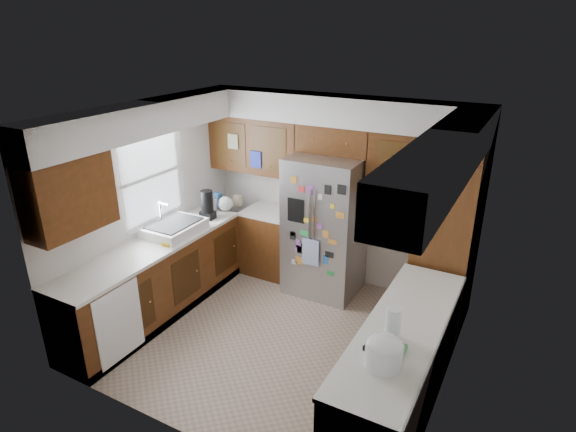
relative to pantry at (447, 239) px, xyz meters
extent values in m
plane|color=tan|center=(-1.50, -1.15, -1.07)|extent=(3.60, 3.60, 0.00)
cube|color=silver|center=(-1.50, 0.45, 0.18)|extent=(3.60, 0.04, 2.50)
cube|color=silver|center=(-3.30, -1.15, 0.18)|extent=(0.04, 3.20, 2.50)
cube|color=silver|center=(0.30, -1.15, 0.18)|extent=(0.04, 3.20, 2.50)
cube|color=silver|center=(-1.50, -2.75, 0.18)|extent=(3.60, 0.04, 2.50)
cube|color=white|center=(-1.50, -1.15, 1.43)|extent=(3.60, 3.20, 0.02)
cube|color=silver|center=(-1.50, 0.26, 1.25)|extent=(3.60, 0.38, 0.35)
cube|color=silver|center=(-3.11, -1.15, 1.25)|extent=(0.38, 3.20, 0.35)
cube|color=silver|center=(0.11, -1.15, 1.25)|extent=(0.38, 3.20, 0.35)
cube|color=#41270C|center=(-2.63, 0.28, 0.70)|extent=(1.33, 0.34, 0.75)
cube|color=#41270C|center=(-0.36, 0.28, 0.70)|extent=(1.33, 0.34, 0.75)
cube|color=#41270C|center=(-3.13, -2.30, 0.70)|extent=(0.34, 0.85, 0.75)
cube|color=white|center=(-3.29, -1.05, 0.53)|extent=(0.02, 0.90, 1.05)
cube|color=white|center=(-3.25, -1.05, 0.53)|extent=(0.01, 1.02, 1.15)
cube|color=#1D2CAB|center=(-2.54, 0.09, 0.55)|extent=(0.16, 0.02, 0.22)
cube|color=beige|center=(-2.88, 0.09, 0.75)|extent=(0.16, 0.02, 0.20)
cube|color=#41270C|center=(-3.00, -1.45, -0.64)|extent=(0.60, 2.60, 0.88)
cube|color=#41270C|center=(-2.33, 0.15, -0.64)|extent=(0.75, 0.60, 0.88)
cube|color=white|center=(-3.00, -1.45, -0.17)|extent=(0.63, 2.60, 0.04)
cube|color=white|center=(-2.33, 0.15, -0.17)|extent=(0.75, 0.60, 0.04)
cube|color=black|center=(-3.00, -1.45, -1.02)|extent=(0.60, 2.60, 0.10)
cube|color=white|center=(-2.69, -2.30, -0.61)|extent=(0.01, 0.58, 0.80)
cube|color=#41270C|center=(0.00, -1.62, -0.64)|extent=(0.60, 2.25, 0.88)
cube|color=white|center=(0.00, -1.62, -0.17)|extent=(0.63, 2.25, 0.04)
cube|color=black|center=(0.00, -1.62, -1.02)|extent=(0.60, 2.25, 0.10)
cube|color=#41270C|center=(0.00, 0.00, 0.00)|extent=(0.60, 0.90, 2.15)
cube|color=gray|center=(-1.50, 0.05, -0.17)|extent=(0.90, 0.75, 1.80)
cylinder|color=silver|center=(-1.53, -0.34, -0.02)|extent=(0.02, 0.02, 0.90)
cylinder|color=silver|center=(-1.47, -0.34, -0.02)|extent=(0.02, 0.02, 0.90)
cube|color=black|center=(-1.72, -0.33, 0.12)|extent=(0.22, 0.01, 0.30)
cube|color=white|center=(-1.50, -0.35, -0.38)|extent=(0.22, 0.01, 0.34)
cube|color=black|center=(-1.14, -0.33, 0.48)|extent=(0.11, 0.00, 0.11)
cube|color=white|center=(-1.74, -0.33, -0.57)|extent=(0.07, 0.00, 0.06)
cube|color=yellow|center=(-1.57, -0.33, 0.03)|extent=(0.09, 0.00, 0.06)
cube|color=orange|center=(-1.76, -0.33, -0.19)|extent=(0.06, 0.00, 0.05)
cube|color=orange|center=(-1.67, -0.33, -0.54)|extent=(0.11, 0.00, 0.10)
cube|color=orange|center=(-1.23, -0.33, -0.18)|extent=(0.11, 0.00, 0.06)
cube|color=orange|center=(-1.75, -0.33, 0.51)|extent=(0.08, 0.00, 0.09)
cube|color=red|center=(-1.65, -0.33, 0.41)|extent=(0.08, 0.00, 0.07)
cube|color=orange|center=(-1.15, -0.33, 0.17)|extent=(0.11, 0.00, 0.08)
cube|color=orange|center=(-1.32, -0.33, -0.10)|extent=(0.08, 0.00, 0.10)
cube|color=white|center=(-1.40, -0.33, 0.35)|extent=(0.06, 0.00, 0.07)
cube|color=blue|center=(-1.31, -0.33, -0.44)|extent=(0.07, 0.00, 0.12)
cube|color=orange|center=(-1.47, -0.33, 0.06)|extent=(0.06, 0.00, 0.06)
cube|color=black|center=(-1.65, -0.33, -0.39)|extent=(0.09, 0.00, 0.09)
cube|color=#8C4C99|center=(-1.68, -0.33, -0.37)|extent=(0.09, 0.00, 0.09)
cube|color=black|center=(-1.62, -0.33, -0.32)|extent=(0.05, 0.00, 0.06)
cube|color=black|center=(-1.76, -0.33, -0.21)|extent=(0.08, 0.00, 0.11)
cube|color=green|center=(-1.24, -0.33, -0.61)|extent=(0.09, 0.00, 0.06)
cube|color=#8C4C99|center=(-1.40, -0.33, -0.01)|extent=(0.08, 0.00, 0.07)
cube|color=black|center=(-1.31, -0.33, 0.45)|extent=(0.08, 0.00, 0.11)
cube|color=yellow|center=(-1.25, -0.33, 0.26)|extent=(0.06, 0.00, 0.06)
cube|color=#8C4C99|center=(-1.69, -0.33, -0.31)|extent=(0.06, 0.00, 0.10)
cube|color=#8C4C99|center=(-1.53, -0.33, 0.42)|extent=(0.09, 0.00, 0.12)
cube|color=green|center=(-1.60, -0.33, -0.15)|extent=(0.11, 0.00, 0.06)
cube|color=black|center=(-1.26, -0.33, -0.36)|extent=(0.11, 0.00, 0.07)
cube|color=#41270C|center=(-1.50, 0.28, 0.90)|extent=(0.96, 0.34, 0.35)
sphere|color=#1E2DBC|center=(-1.64, 0.30, 1.23)|extent=(0.31, 0.31, 0.31)
cylinder|color=black|center=(-1.35, 0.29, 1.16)|extent=(0.28, 0.28, 0.16)
ellipsoid|color=#333338|center=(-1.35, 0.29, 1.24)|extent=(0.26, 0.26, 0.12)
cube|color=white|center=(-3.00, -1.05, -0.09)|extent=(0.52, 0.70, 0.12)
cube|color=black|center=(-3.00, -1.05, -0.03)|extent=(0.44, 0.60, 0.02)
cylinder|color=silver|center=(-3.20, -1.05, 0.07)|extent=(0.02, 0.02, 0.30)
cylinder|color=silver|center=(-3.14, -1.05, 0.20)|extent=(0.16, 0.02, 0.02)
cube|color=yellow|center=(-2.83, -1.33, -0.13)|extent=(0.10, 0.18, 0.04)
cube|color=black|center=(-2.93, -0.49, -0.10)|extent=(0.18, 0.14, 0.10)
cylinder|color=black|center=(-2.93, -0.49, 0.09)|extent=(0.16, 0.16, 0.28)
cylinder|color=gray|center=(-3.02, -0.28, -0.05)|extent=(0.14, 0.14, 0.20)
sphere|color=white|center=(-2.89, -0.15, -0.05)|extent=(0.20, 0.20, 0.20)
cube|color=#3F72B2|center=(-3.12, -0.04, -0.06)|extent=(0.14, 0.10, 0.18)
cube|color=#BFB28C|center=(-2.86, 0.11, -0.08)|extent=(0.10, 0.08, 0.14)
cylinder|color=white|center=(-3.03, -0.74, -0.10)|extent=(0.08, 0.08, 0.11)
cylinder|color=white|center=(0.00, -2.19, -0.06)|extent=(0.28, 0.28, 0.19)
ellipsoid|color=white|center=(0.00, -2.19, 0.03)|extent=(0.27, 0.27, 0.12)
cube|color=black|center=(-0.13, -2.19, -0.04)|extent=(0.04, 0.06, 0.04)
cylinder|color=white|center=(-0.04, -1.83, -0.02)|extent=(0.12, 0.12, 0.28)
camera|label=1|loc=(0.77, -5.09, 2.22)|focal=30.00mm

